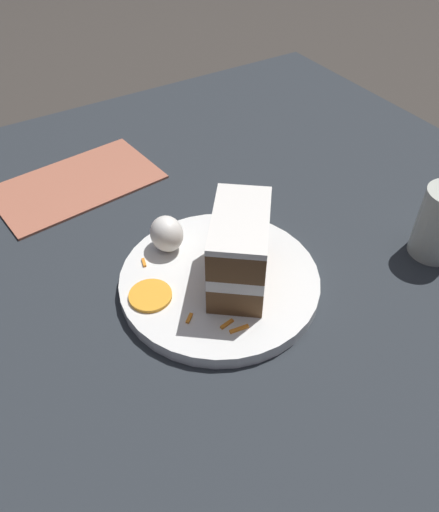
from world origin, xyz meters
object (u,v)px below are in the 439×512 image
plate (220,281)px  cake_slice (239,249)px  orange_garnish (150,296)px  menu_card (77,184)px  cream_dollop (167,234)px

plate → cake_slice: size_ratio=1.86×
cake_slice → orange_garnish: cake_slice is taller
cake_slice → orange_garnish: bearing=-157.5°
menu_card → orange_garnish: bearing=-8.6°
orange_garnish → plate: bearing=81.3°
orange_garnish → menu_card: orange_garnish is taller
cream_dollop → menu_card: cream_dollop is taller
menu_card → plate: bearing=7.6°
plate → menu_card: size_ratio=0.99×
cake_slice → menu_card: 0.35m
cake_slice → orange_garnish: size_ratio=2.59×
plate → cake_slice: 0.06m
cream_dollop → menu_card: (-0.23, -0.05, -0.04)m
plate → cake_slice: cake_slice is taller
cream_dollop → plate: bearing=20.6°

